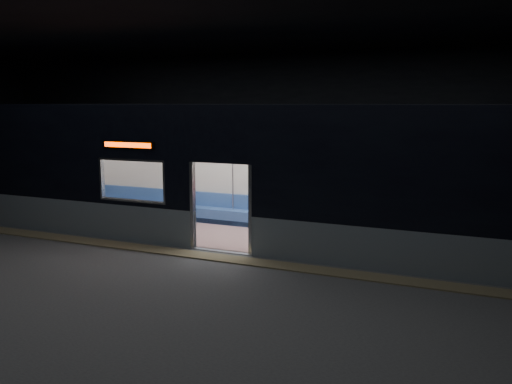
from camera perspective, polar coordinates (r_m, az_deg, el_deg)
The scene contains 7 objects.
station_floor at distance 11.64m, azimuth -6.01°, elevation -7.59°, with size 24.00×14.00×0.01m, color #47494C.
station_envelope at distance 11.15m, azimuth -6.34°, elevation 10.76°, with size 24.00×14.00×5.00m.
tactile_strip at distance 12.10m, azimuth -4.73°, elevation -6.82°, with size 22.80×0.50×0.03m, color #8C7F59.
metro_car at distance 13.50m, azimuth -0.85°, elevation 2.83°, with size 18.00×3.04×3.35m.
passenger at distance 14.26m, azimuth 3.93°, elevation -1.05°, with size 0.44×0.73×1.40m.
handbag at distance 14.07m, azimuth 3.68°, elevation -1.71°, with size 0.29×0.25×0.14m, color black.
transit_map at distance 13.99m, azimuth 11.06°, elevation 1.23°, with size 0.91×0.03×0.59m, color white.
Camera 1 is at (5.51, -9.69, 3.38)m, focal length 38.00 mm.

